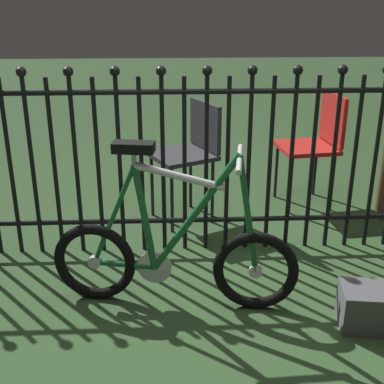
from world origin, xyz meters
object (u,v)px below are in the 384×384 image
bicycle (173,254)px  chair_red (317,139)px  display_crate (363,307)px  chair_charcoal (191,147)px

bicycle → chair_red: 1.73m
chair_red → display_crate: 1.62m
chair_charcoal → bicycle: bearing=-97.2°
bicycle → chair_charcoal: (0.14, 1.10, 0.24)m
chair_charcoal → display_crate: (0.79, -1.34, -0.43)m
chair_red → chair_charcoal: 0.98m
chair_red → display_crate: bearing=-95.7°
bicycle → display_crate: size_ratio=5.78×
bicycle → chair_red: bearing=50.6°
bicycle → chair_charcoal: 1.14m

